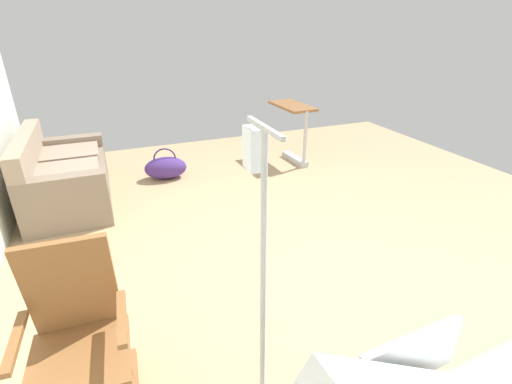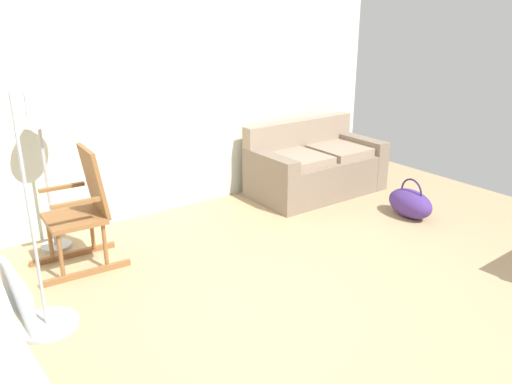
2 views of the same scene
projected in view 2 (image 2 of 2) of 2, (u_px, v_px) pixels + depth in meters
The scene contains 7 objects.
ground_plane at pixel (303, 316), 3.82m from camera, with size 7.40×7.40×0.00m, color tan.
back_wall at pixel (144, 90), 5.32m from camera, with size 6.12×0.10×2.70m, color silver.
couch at pixel (315, 168), 6.28m from camera, with size 1.60×0.86×0.85m.
rocking_chair at pixel (82, 211), 4.43m from camera, with size 0.78×0.52×1.05m.
floor_lamp at pixel (38, 120), 4.50m from camera, with size 0.34×0.34×1.48m.
duffel_bag at pixel (410, 203), 5.59m from camera, with size 0.38×0.59×0.43m.
iv_pole at pixel (44, 296), 3.62m from camera, with size 0.44×0.44×1.69m.
Camera 2 is at (-2.21, -2.46, 2.15)m, focal length 36.29 mm.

